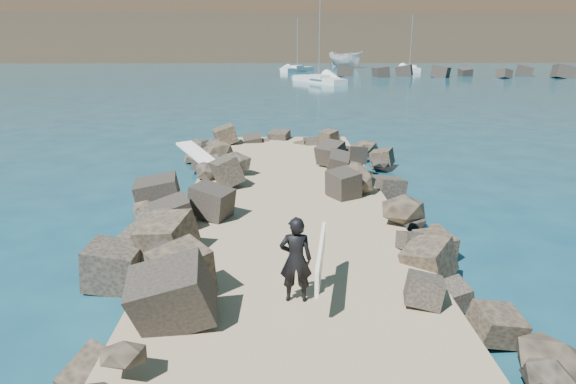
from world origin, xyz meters
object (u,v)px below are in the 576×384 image
surfer_with_board (299,259)px  sailboat_f (453,60)px  boat_imported (346,59)px  surfboard_resting (200,159)px

surfer_with_board → sailboat_f: 106.47m
sailboat_f → surfer_with_board: bearing=-109.8°
boat_imported → sailboat_f: (24.68, 18.95, -1.01)m
surfboard_resting → sailboat_f: size_ratio=0.34×
boat_imported → surfer_with_board: bearing=-140.8°
boat_imported → surfer_with_board: (-11.33, -81.24, 0.06)m
sailboat_f → boat_imported: bearing=-142.5°
surfboard_resting → sailboat_f: bearing=30.8°
surfboard_resting → surfer_with_board: surfer_with_board is taller
surfboard_resting → boat_imported: boat_imported is taller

